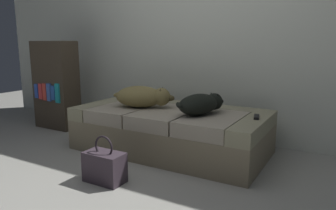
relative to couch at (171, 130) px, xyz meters
name	(u,v)px	position (x,y,z in m)	size (l,w,h in m)	color
ground_plane	(98,192)	(0.00, -1.08, -0.21)	(10.00, 10.00, 0.00)	gray
back_wall	(201,14)	(0.00, 0.69, 1.19)	(6.40, 0.10, 2.80)	silver
couch	(171,130)	(0.00, 0.00, 0.00)	(1.88, 0.95, 0.43)	#7D7157
dog_tan	(143,97)	(-0.28, -0.07, 0.33)	(0.63, 0.42, 0.22)	olive
dog_dark	(201,104)	(0.36, -0.07, 0.32)	(0.39, 0.55, 0.19)	black
tv_remote	(257,117)	(0.84, 0.04, 0.23)	(0.04, 0.15, 0.02)	black
handbag	(105,166)	(-0.08, -0.91, -0.09)	(0.32, 0.18, 0.38)	#352B34
bookshelf	(56,85)	(-1.72, 0.08, 0.34)	(0.56, 0.30, 1.10)	#3E3428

